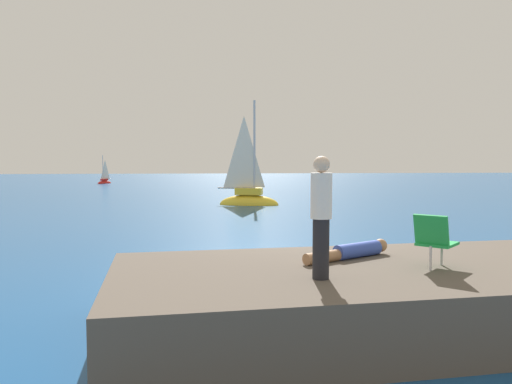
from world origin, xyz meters
The scene contains 9 objects.
ground_plane centered at (0.00, 0.00, 0.00)m, with size 160.00×160.00×0.00m, color navy.
shore_ledge centered at (0.32, -3.73, 0.46)m, with size 7.50×3.59×0.93m, color brown.
boulder_seaward centered at (3.18, -2.18, 0.00)m, with size 1.09×0.87×0.60m, color brown.
boulder_inland centered at (2.37, -1.78, 0.00)m, with size 1.04×0.83×0.57m, color brown.
sailboat_near centered at (0.22, 16.74, 0.34)m, with size 3.47×1.95×6.28m.
sailboat_far centered at (-12.76, 43.34, 0.17)m, with size 1.50×1.69×3.22m.
person_sunbather centered at (0.24, -3.10, 1.04)m, with size 1.58×1.02×0.25m.
person_standing centered at (-0.56, -4.42, 1.79)m, with size 0.28×0.28×1.62m.
beach_chair centered at (1.20, -3.97, 1.37)m, with size 0.76×0.76×0.80m.
Camera 1 is at (-2.05, -10.89, 2.50)m, focal length 35.48 mm.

